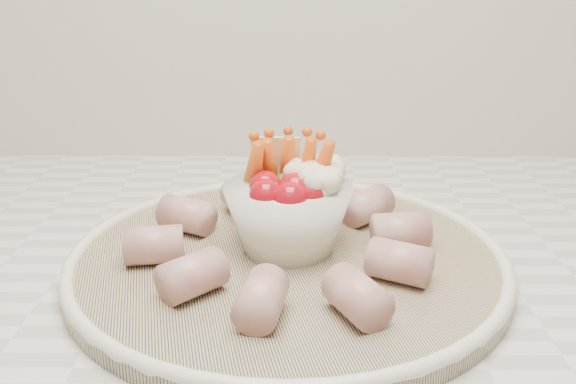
{
  "coord_description": "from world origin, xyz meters",
  "views": [
    {
      "loc": [
        0.15,
        0.89,
        1.19
      ],
      "look_at": [
        0.15,
        1.42,
        0.99
      ],
      "focal_mm": 40.0,
      "sensor_mm": 36.0,
      "label": 1
    }
  ],
  "objects": [
    {
      "name": "serving_platter",
      "position": [
        0.15,
        1.41,
        0.93
      ],
      "size": [
        0.46,
        0.46,
        0.02
      ],
      "color": "navy",
      "rests_on": "kitchen_counter"
    },
    {
      "name": "cured_meat_rolls",
      "position": [
        0.14,
        1.41,
        0.95
      ],
      "size": [
        0.27,
        0.28,
        0.03
      ],
      "color": "#A14A4F",
      "rests_on": "serving_platter"
    },
    {
      "name": "veggie_bowl",
      "position": [
        0.15,
        1.42,
        0.98
      ],
      "size": [
        0.11,
        0.11,
        0.1
      ],
      "color": "white",
      "rests_on": "serving_platter"
    }
  ]
}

